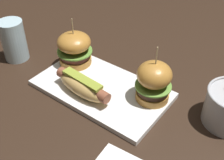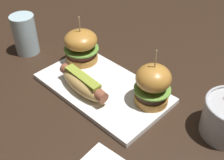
{
  "view_description": "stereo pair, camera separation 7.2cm",
  "coord_description": "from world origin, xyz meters",
  "px_view_note": "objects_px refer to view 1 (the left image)",
  "views": [
    {
      "loc": [
        0.37,
        -0.45,
        0.5
      ],
      "look_at": [
        0.03,
        0.0,
        0.05
      ],
      "focal_mm": 46.43,
      "sensor_mm": 36.0,
      "label": 1
    },
    {
      "loc": [
        0.43,
        -0.4,
        0.5
      ],
      "look_at": [
        0.03,
        0.0,
        0.05
      ],
      "focal_mm": 46.43,
      "sensor_mm": 36.0,
      "label": 2
    }
  ],
  "objects_px": {
    "slider_right": "(154,81)",
    "platter_main": "(101,89)",
    "water_glass": "(14,40)",
    "slider_left": "(74,48)",
    "hot_dog": "(83,86)"
  },
  "relations": [
    {
      "from": "slider_right",
      "to": "platter_main",
      "type": "bearing_deg",
      "value": -161.6
    },
    {
      "from": "platter_main",
      "to": "water_glass",
      "type": "xyz_separation_m",
      "value": [
        -0.3,
        -0.03,
        0.05
      ]
    },
    {
      "from": "slider_right",
      "to": "water_glass",
      "type": "relative_size",
      "value": 1.22
    },
    {
      "from": "slider_right",
      "to": "water_glass",
      "type": "distance_m",
      "value": 0.44
    },
    {
      "from": "water_glass",
      "to": "slider_right",
      "type": "bearing_deg",
      "value": 9.81
    },
    {
      "from": "platter_main",
      "to": "slider_left",
      "type": "bearing_deg",
      "value": 161.81
    },
    {
      "from": "hot_dog",
      "to": "slider_right",
      "type": "distance_m",
      "value": 0.18
    },
    {
      "from": "platter_main",
      "to": "water_glass",
      "type": "distance_m",
      "value": 0.31
    },
    {
      "from": "hot_dog",
      "to": "water_glass",
      "type": "xyz_separation_m",
      "value": [
        -0.28,
        0.02,
        0.02
      ]
    },
    {
      "from": "slider_right",
      "to": "water_glass",
      "type": "bearing_deg",
      "value": -170.19
    },
    {
      "from": "platter_main",
      "to": "water_glass",
      "type": "relative_size",
      "value": 2.85
    },
    {
      "from": "water_glass",
      "to": "platter_main",
      "type": "bearing_deg",
      "value": 6.04
    },
    {
      "from": "platter_main",
      "to": "slider_left",
      "type": "distance_m",
      "value": 0.15
    },
    {
      "from": "slider_left",
      "to": "slider_right",
      "type": "height_order",
      "value": "slider_right"
    },
    {
      "from": "platter_main",
      "to": "slider_left",
      "type": "xyz_separation_m",
      "value": [
        -0.13,
        0.04,
        0.06
      ]
    }
  ]
}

